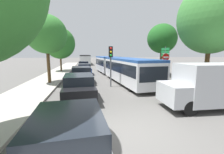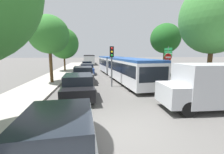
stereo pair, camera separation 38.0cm
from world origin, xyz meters
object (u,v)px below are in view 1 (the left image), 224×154
(queued_car_black, at_px, (79,86))
(queued_car_navy, at_px, (83,65))
(queued_car_white, at_px, (69,141))
(queued_car_blue, at_px, (84,69))
(traffic_light, at_px, (111,57))
(no_entry_sign, at_px, (165,64))
(city_bus_rear, at_px, (85,59))
(tree_right_near, at_px, (211,18))
(queued_car_graphite, at_px, (81,74))
(white_van, at_px, (214,84))
(tree_left_mid, at_px, (47,34))
(direction_sign_post, at_px, (165,56))
(tree_left_far, at_px, (60,43))
(articulated_bus, at_px, (118,66))
(tree_right_mid, at_px, (162,39))

(queued_car_black, height_order, queued_car_navy, queued_car_black)
(queued_car_black, bearing_deg, queued_car_white, 177.06)
(queued_car_blue, bearing_deg, traffic_light, -167.54)
(queued_car_navy, height_order, no_entry_sign, no_entry_sign)
(city_bus_rear, relative_size, tree_right_near, 1.44)
(queued_car_graphite, distance_m, no_entry_sign, 8.17)
(queued_car_white, bearing_deg, city_bus_rear, -3.38)
(tree_right_near, bearing_deg, white_van, -126.13)
(city_bus_rear, xyz_separation_m, tree_right_near, (9.20, -30.78, 3.89))
(city_bus_rear, relative_size, tree_left_mid, 1.81)
(direction_sign_post, relative_size, tree_left_mid, 0.58)
(queued_car_navy, relative_size, white_van, 0.83)
(direction_sign_post, relative_size, tree_right_near, 0.46)
(city_bus_rear, xyz_separation_m, tree_left_far, (-3.46, -16.29, 2.94))
(traffic_light, bearing_deg, queued_car_navy, -170.48)
(queued_car_navy, distance_m, no_entry_sign, 16.11)
(articulated_bus, relative_size, city_bus_rear, 1.44)
(queued_car_graphite, height_order, traffic_light, traffic_light)
(direction_sign_post, relative_size, tree_left_far, 0.54)
(tree_right_near, bearing_deg, no_entry_sign, 112.89)
(traffic_light, height_order, direction_sign_post, direction_sign_post)
(queued_car_black, distance_m, traffic_light, 4.26)
(queued_car_white, bearing_deg, queued_car_black, -2.94)
(city_bus_rear, xyz_separation_m, queued_car_black, (-0.07, -31.01, -0.62))
(no_entry_sign, distance_m, tree_right_mid, 6.03)
(traffic_light, bearing_deg, queued_car_white, -15.94)
(tree_right_near, bearing_deg, traffic_light, 157.99)
(articulated_bus, height_order, queued_car_blue, articulated_bus)
(queued_car_black, relative_size, tree_left_far, 0.67)
(white_van, bearing_deg, tree_right_near, -124.44)
(queued_car_black, relative_size, white_van, 0.88)
(tree_left_mid, bearing_deg, traffic_light, -20.30)
(queued_car_white, distance_m, queued_car_black, 6.01)
(queued_car_blue, xyz_separation_m, direction_sign_post, (9.16, -4.85, 1.85))
(articulated_bus, xyz_separation_m, city_bus_rear, (-4.00, 23.46, 0.02))
(tree_left_far, bearing_deg, queued_car_graphite, -69.99)
(direction_sign_post, bearing_deg, tree_right_near, 82.35)
(white_van, bearing_deg, articulated_bus, -72.70)
(queued_car_graphite, relative_size, tree_left_mid, 0.73)
(traffic_light, bearing_deg, city_bus_rear, -175.46)
(direction_sign_post, relative_size, tree_right_mid, 0.55)
(articulated_bus, relative_size, queued_car_white, 3.80)
(tree_left_mid, bearing_deg, no_entry_sign, -7.34)
(direction_sign_post, xyz_separation_m, tree_left_mid, (-12.24, -1.43, 1.92))
(white_van, distance_m, tree_left_far, 20.68)
(tree_right_near, relative_size, tree_right_mid, 1.20)
(tree_left_mid, bearing_deg, queued_car_white, -74.94)
(direction_sign_post, height_order, tree_right_mid, tree_right_mid)
(tree_right_near, height_order, tree_right_mid, tree_right_near)
(traffic_light, bearing_deg, no_entry_sign, 96.21)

